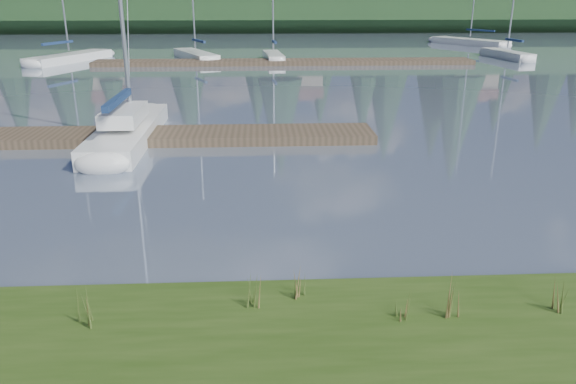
{
  "coord_description": "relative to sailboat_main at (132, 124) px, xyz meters",
  "views": [
    {
      "loc": [
        0.23,
        -9.4,
        4.64
      ],
      "look_at": [
        0.68,
        -0.5,
        1.47
      ],
      "focal_mm": 35.0,
      "sensor_mm": 36.0,
      "label": 1
    }
  ],
  "objects": [
    {
      "name": "ground",
      "position": [
        4.15,
        20.39,
        -0.42
      ],
      "size": [
        200.0,
        200.0,
        0.0
      ],
      "primitive_type": "plane",
      "color": "slate",
      "rests_on": "ground"
    },
    {
      "name": "ridge",
      "position": [
        4.15,
        63.39,
        2.08
      ],
      "size": [
        200.0,
        20.0,
        5.0
      ],
      "primitive_type": "cube",
      "color": "#193118",
      "rests_on": "ground"
    },
    {
      "name": "sailboat_main",
      "position": [
        0.0,
        0.0,
        0.0
      ],
      "size": [
        1.66,
        7.97,
        11.53
      ],
      "rotation": [
        0.0,
        0.0,
        1.58
      ],
      "color": "white",
      "rests_on": "ground"
    },
    {
      "name": "dock_near",
      "position": [
        0.15,
        -0.61,
        -0.27
      ],
      "size": [
        16.0,
        2.0,
        0.3
      ],
      "primitive_type": "cube",
      "color": "#4C3D2C",
      "rests_on": "ground"
    },
    {
      "name": "dock_far",
      "position": [
        6.15,
        20.39,
        -0.27
      ],
      "size": [
        26.0,
        2.2,
        0.3
      ],
      "primitive_type": "cube",
      "color": "#4C3D2C",
      "rests_on": "ground"
    },
    {
      "name": "sailboat_bg_0",
      "position": [
        -8.84,
        23.32,
        -0.1
      ],
      "size": [
        4.78,
        8.58,
        12.37
      ],
      "rotation": [
        0.0,
        0.0,
        1.19
      ],
      "color": "white",
      "rests_on": "ground"
    },
    {
      "name": "sailboat_bg_1",
      "position": [
        -0.56,
        24.31,
        -0.09
      ],
      "size": [
        4.33,
        7.45,
        11.22
      ],
      "rotation": [
        0.0,
        0.0,
        1.98
      ],
      "color": "white",
      "rests_on": "ground"
    },
    {
      "name": "sailboat_bg_2",
      "position": [
        5.38,
        22.88,
        -0.09
      ],
      "size": [
        1.55,
        5.73,
        8.77
      ],
      "rotation": [
        0.0,
        0.0,
        1.65
      ],
      "color": "white",
      "rests_on": "ground"
    },
    {
      "name": "sailboat_bg_4",
      "position": [
        22.86,
        23.69,
        -0.09
      ],
      "size": [
        2.09,
        6.46,
        9.55
      ],
      "rotation": [
        0.0,
        0.0,
        1.71
      ],
      "color": "white",
      "rests_on": "ground"
    },
    {
      "name": "sailboat_bg_5",
      "position": [
        23.91,
        35.42,
        -0.11
      ],
      "size": [
        6.07,
        8.63,
        12.71
      ],
      "rotation": [
        0.0,
        0.0,
        2.1
      ],
      "color": "white",
      "rests_on": "ground"
    },
    {
      "name": "weed_0",
      "position": [
        4.26,
        -11.85,
        0.15
      ],
      "size": [
        0.17,
        0.14,
        0.53
      ],
      "color": "#475B23",
      "rests_on": "bank"
    },
    {
      "name": "weed_1",
      "position": [
        4.91,
        -11.64,
        0.15
      ],
      "size": [
        0.17,
        0.14,
        0.53
      ],
      "color": "#475B23",
      "rests_on": "bank"
    },
    {
      "name": "weed_2",
      "position": [
        7.03,
        -12.27,
        0.23
      ],
      "size": [
        0.17,
        0.14,
        0.73
      ],
      "color": "#475B23",
      "rests_on": "bank"
    },
    {
      "name": "weed_3",
      "position": [
        1.94,
        -12.23,
        0.19
      ],
      "size": [
        0.17,
        0.14,
        0.62
      ],
      "color": "#475B23",
      "rests_on": "bank"
    },
    {
      "name": "weed_4",
      "position": [
        6.33,
        -12.31,
        0.11
      ],
      "size": [
        0.17,
        0.14,
        0.43
      ],
      "color": "#475B23",
      "rests_on": "bank"
    },
    {
      "name": "weed_5",
      "position": [
        8.61,
        -12.19,
        0.16
      ],
      "size": [
        0.17,
        0.14,
        0.54
      ],
      "color": "#475B23",
      "rests_on": "bank"
    },
    {
      "name": "mud_lip",
      "position": [
        4.15,
        -11.21,
        -0.35
      ],
      "size": [
        60.0,
        0.5,
        0.14
      ],
      "primitive_type": "cube",
      "color": "#33281C",
      "rests_on": "ground"
    }
  ]
}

